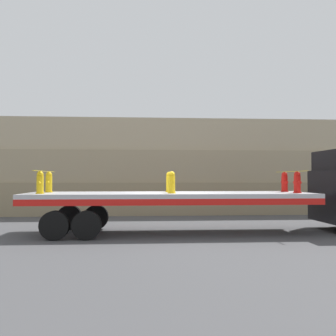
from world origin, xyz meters
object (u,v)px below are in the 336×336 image
object	(u,v)px
fire_hydrant_yellow_far_0	(49,182)
fire_hydrant_red_near_2	(297,183)
flatbed_trailer	(152,200)
fire_hydrant_yellow_near_0	(40,183)
fire_hydrant_red_far_2	(285,182)
fire_hydrant_yellow_near_1	(172,183)
fire_hydrant_yellow_far_1	(169,182)

from	to	relation	value
fire_hydrant_yellow_far_0	fire_hydrant_red_near_2	size ratio (longest dim) A/B	1.00
flatbed_trailer	fire_hydrant_yellow_near_0	distance (m)	3.68
flatbed_trailer	fire_hydrant_yellow_far_0	world-z (taller)	fire_hydrant_yellow_far_0
fire_hydrant_yellow_far_0	fire_hydrant_red_near_2	distance (m)	8.50
fire_hydrant_yellow_near_0	fire_hydrant_red_far_2	world-z (taller)	same
fire_hydrant_yellow_near_1	fire_hydrant_yellow_far_1	world-z (taller)	same
flatbed_trailer	fire_hydrant_yellow_near_1	size ratio (longest dim) A/B	13.34
flatbed_trailer	fire_hydrant_yellow_far_0	distance (m)	3.68
fire_hydrant_yellow_near_1	fire_hydrant_red_near_2	distance (m)	4.21
fire_hydrant_yellow_near_1	fire_hydrant_red_far_2	world-z (taller)	same
fire_hydrant_yellow_far_0	fire_hydrant_yellow_far_1	size ratio (longest dim) A/B	1.00
fire_hydrant_yellow_far_0	fire_hydrant_red_near_2	bearing A→B (deg)	-7.56
fire_hydrant_yellow_near_0	fire_hydrant_yellow_far_0	bearing A→B (deg)	90.00
fire_hydrant_yellow_far_0	fire_hydrant_red_far_2	xyz separation A→B (m)	(8.42, 0.00, 0.00)
flatbed_trailer	fire_hydrant_yellow_near_1	xyz separation A→B (m)	(0.63, -0.56, 0.60)
fire_hydrant_yellow_far_0	fire_hydrant_yellow_far_1	distance (m)	4.21
fire_hydrant_yellow_near_0	fire_hydrant_yellow_near_1	world-z (taller)	same
fire_hydrant_yellow_near_1	fire_hydrant_red_far_2	distance (m)	4.36
fire_hydrant_yellow_near_0	flatbed_trailer	bearing A→B (deg)	8.87
fire_hydrant_red_near_2	fire_hydrant_red_far_2	size ratio (longest dim) A/B	1.00
fire_hydrant_yellow_near_0	fire_hydrant_yellow_far_0	xyz separation A→B (m)	(0.00, 1.12, 0.00)
fire_hydrant_yellow_far_1	fire_hydrant_red_far_2	world-z (taller)	same
flatbed_trailer	fire_hydrant_yellow_far_0	bearing A→B (deg)	171.13
fire_hydrant_yellow_far_0	fire_hydrant_red_far_2	distance (m)	8.42
fire_hydrant_yellow_far_1	fire_hydrant_red_near_2	world-z (taller)	same
fire_hydrant_yellow_near_0	fire_hydrant_red_near_2	world-z (taller)	same
flatbed_trailer	fire_hydrant_yellow_far_0	size ratio (longest dim) A/B	13.34
fire_hydrant_red_far_2	fire_hydrant_yellow_far_1	bearing A→B (deg)	180.00
flatbed_trailer	fire_hydrant_yellow_far_1	xyz separation A→B (m)	(0.63, 0.56, 0.60)
flatbed_trailer	fire_hydrant_red_far_2	xyz separation A→B (m)	(4.84, 0.56, 0.60)
fire_hydrant_yellow_near_0	fire_hydrant_yellow_near_1	bearing A→B (deg)	0.00
fire_hydrant_red_near_2	fire_hydrant_red_far_2	xyz separation A→B (m)	(0.00, 1.12, 0.00)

